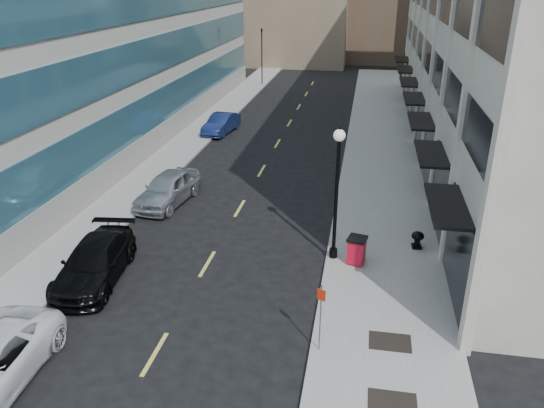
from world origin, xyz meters
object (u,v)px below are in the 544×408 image
(traffic_signal, at_px, (262,32))
(lamppost, at_px, (337,183))
(car_black_pickup, at_px, (95,262))
(car_silver_sedan, at_px, (168,188))
(car_blue_sedan, at_px, (221,124))
(trash_bin, at_px, (357,249))
(urn_planter, at_px, (418,238))
(sign_post, at_px, (321,309))

(traffic_signal, height_order, lamppost, traffic_signal)
(traffic_signal, relative_size, car_black_pickup, 1.28)
(car_silver_sedan, distance_m, car_blue_sedan, 14.03)
(trash_bin, height_order, urn_planter, trash_bin)
(car_silver_sedan, bearing_deg, sign_post, -42.07)
(car_black_pickup, distance_m, lamppost, 10.33)
(car_blue_sedan, bearing_deg, urn_planter, -43.41)
(car_black_pickup, distance_m, sign_post, 9.89)
(lamppost, height_order, sign_post, lamppost)
(car_black_pickup, distance_m, urn_planter, 13.88)
(car_silver_sedan, relative_size, sign_post, 2.04)
(traffic_signal, height_order, car_black_pickup, traffic_signal)
(lamppost, xyz_separation_m, sign_post, (0.00, -6.31, -1.84))
(trash_bin, bearing_deg, sign_post, -85.50)
(trash_bin, bearing_deg, lamppost, 173.41)
(urn_planter, bearing_deg, traffic_signal, 111.22)
(car_silver_sedan, relative_size, lamppost, 0.86)
(car_black_pickup, bearing_deg, lamppost, 12.68)
(trash_bin, bearing_deg, car_blue_sedan, 134.08)
(car_silver_sedan, relative_size, trash_bin, 4.13)
(lamppost, bearing_deg, trash_bin, -20.49)
(traffic_signal, distance_m, urn_planter, 40.20)
(lamppost, relative_size, urn_planter, 7.48)
(traffic_signal, distance_m, car_silver_sedan, 34.38)
(car_silver_sedan, bearing_deg, car_blue_sedan, 101.36)
(lamppost, distance_m, urn_planter, 4.92)
(traffic_signal, height_order, car_silver_sedan, traffic_signal)
(urn_planter, bearing_deg, car_silver_sedan, 166.15)
(car_silver_sedan, bearing_deg, lamppost, -19.02)
(urn_planter, bearing_deg, car_black_pickup, -159.66)
(car_blue_sedan, bearing_deg, car_black_pickup, -80.17)
(sign_post, bearing_deg, traffic_signal, 126.19)
(car_black_pickup, xyz_separation_m, car_silver_sedan, (0.13, 8.00, 0.07))
(car_black_pickup, height_order, sign_post, sign_post)
(lamppost, bearing_deg, urn_planter, 22.67)
(car_blue_sedan, xyz_separation_m, lamppost, (10.10, -18.69, 2.83))
(sign_post, bearing_deg, car_blue_sedan, 134.69)
(car_silver_sedan, xyz_separation_m, lamppost, (9.25, -4.69, 2.72))
(trash_bin, relative_size, urn_planter, 1.56)
(traffic_signal, bearing_deg, trash_bin, -73.21)
(car_blue_sedan, relative_size, sign_post, 1.84)
(lamppost, relative_size, sign_post, 2.37)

